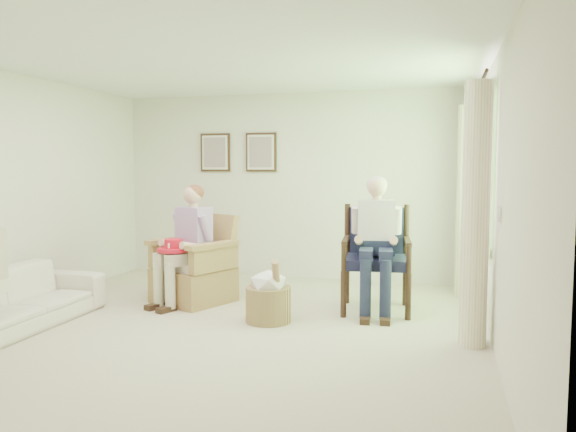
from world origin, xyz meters
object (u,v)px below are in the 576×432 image
object	(u,v)px
wicker_armchair	(195,274)
red_hat	(174,247)
person_wicker	(189,237)
person_dark	(376,233)
sofa	(14,300)
wood_armchair	(377,254)
hatbox	(269,296)

from	to	relation	value
wicker_armchair	red_hat	distance (m)	0.49
person_wicker	person_dark	xyz separation A→B (m)	(2.10, 0.16, 0.09)
sofa	person_dark	distance (m)	3.69
wood_armchair	person_wicker	world-z (taller)	person_wicker
wicker_armchair	person_wicker	size ratio (longest dim) A/B	0.76
wood_armchair	person_dark	xyz separation A→B (m)	(0.00, -0.18, 0.25)
wicker_armchair	sofa	xyz separation A→B (m)	(-1.23, -1.48, -0.04)
wood_armchair	sofa	bearing A→B (deg)	-159.20
sofa	hatbox	size ratio (longest dim) A/B	2.85
sofa	person_wicker	xyz separation A→B (m)	(1.23, 1.35, 0.50)
wood_armchair	hatbox	xyz separation A→B (m)	(-1.00, -0.82, -0.35)
hatbox	person_dark	bearing A→B (deg)	32.44
wicker_armchair	person_wicker	world-z (taller)	person_wicker
person_dark	wicker_armchair	bearing A→B (deg)	174.45
wicker_armchair	person_dark	world-z (taller)	person_dark
wood_armchair	red_hat	world-z (taller)	wood_armchair
person_wicker	hatbox	bearing A→B (deg)	-0.01
person_dark	hatbox	xyz separation A→B (m)	(-1.00, -0.64, -0.60)
wood_armchair	red_hat	bearing A→B (deg)	-172.72
red_hat	hatbox	bearing A→B (deg)	-13.68
person_dark	hatbox	distance (m)	1.33
person_dark	sofa	bearing A→B (deg)	-161.78
sofa	red_hat	distance (m)	1.67
wicker_armchair	person_wicker	bearing A→B (deg)	-66.49
hatbox	wood_armchair	bearing A→B (deg)	39.33
person_dark	red_hat	size ratio (longest dim) A/B	4.03
red_hat	hatbox	world-z (taller)	red_hat
sofa	wicker_armchair	bearing A→B (deg)	-39.54
sofa	hatbox	world-z (taller)	hatbox
sofa	person_dark	bearing A→B (deg)	-65.57
wicker_armchair	person_dark	distance (m)	2.16
person_wicker	red_hat	bearing A→B (deg)	-95.75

